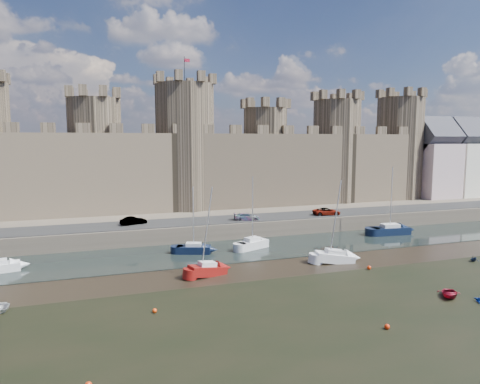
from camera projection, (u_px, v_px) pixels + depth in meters
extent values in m
plane|color=black|center=(277.00, 324.00, 35.68)|extent=(160.00, 160.00, 0.00)
cube|color=black|center=(311.00, 359.00, 30.03)|extent=(70.00, 34.00, 0.01)
cube|color=black|center=(207.00, 253.00, 58.28)|extent=(160.00, 12.00, 0.08)
cube|color=#4C443A|center=(166.00, 206.00, 92.04)|extent=(160.00, 60.00, 2.50)
cube|color=black|center=(192.00, 221.00, 67.40)|extent=(160.00, 7.00, 0.10)
cube|color=#42382B|center=(175.00, 171.00, 79.75)|extent=(100.00, 9.00, 14.00)
cylinder|color=#42382B|center=(96.00, 156.00, 74.99)|extent=(9.00, 9.00, 20.00)
cylinder|color=#42382B|center=(186.00, 147.00, 79.83)|extent=(11.00, 11.00, 23.00)
cylinder|color=black|center=(184.00, 70.00, 78.14)|extent=(0.10, 0.10, 5.00)
cube|color=maroon|center=(187.00, 60.00, 78.08)|extent=(1.00, 0.03, 0.60)
cylinder|color=#42382B|center=(265.00, 157.00, 85.09)|extent=(9.00, 9.00, 19.00)
cylinder|color=#42382B|center=(336.00, 151.00, 89.99)|extent=(10.00, 10.00, 21.00)
cylinder|color=#42382B|center=(399.00, 148.00, 94.95)|extent=(10.00, 10.00, 22.00)
cube|color=beige|center=(433.00, 171.00, 96.18)|extent=(8.50, 9.00, 12.00)
cube|color=#38383F|center=(435.00, 137.00, 95.26)|extent=(8.50, 9.05, 9.05)
cube|color=white|center=(465.00, 170.00, 99.00)|extent=(8.50, 9.00, 12.00)
cube|color=#38383F|center=(467.00, 137.00, 98.09)|extent=(8.50, 9.05, 9.05)
imported|color=gray|center=(133.00, 221.00, 64.76)|extent=(4.13, 2.44, 1.29)
imported|color=gray|center=(247.00, 217.00, 68.45)|extent=(4.45, 2.56, 1.21)
imported|color=gray|center=(327.00, 212.00, 73.06)|extent=(4.92, 2.76, 1.30)
cube|color=black|center=(194.00, 250.00, 57.85)|extent=(4.86, 3.17, 0.99)
cube|color=silver|center=(194.00, 244.00, 57.77)|extent=(2.31, 1.83, 0.45)
cylinder|color=silver|center=(193.00, 217.00, 57.31)|extent=(0.14, 0.14, 8.10)
cube|color=silver|center=(252.00, 245.00, 60.33)|extent=(5.09, 3.52, 1.12)
cube|color=silver|center=(252.00, 239.00, 60.23)|extent=(2.44, 2.00, 0.51)
cylinder|color=silver|center=(252.00, 209.00, 59.71)|extent=(0.14, 0.14, 9.12)
cube|color=black|center=(390.00, 231.00, 69.40)|extent=(6.46, 3.04, 1.19)
cube|color=silver|center=(390.00, 225.00, 69.29)|extent=(2.93, 1.97, 0.54)
cylinder|color=silver|center=(391.00, 197.00, 68.74)|extent=(0.14, 0.14, 9.76)
cube|color=maroon|center=(207.00, 271.00, 48.53)|extent=(4.63, 2.71, 1.11)
cube|color=silver|center=(207.00, 264.00, 48.44)|extent=(2.16, 1.62, 0.50)
cylinder|color=silver|center=(207.00, 227.00, 47.92)|extent=(0.14, 0.14, 9.06)
cube|color=white|center=(334.00, 258.00, 53.75)|extent=(5.11, 2.77, 1.14)
cube|color=silver|center=(335.00, 252.00, 53.65)|extent=(2.36, 1.70, 0.52)
cylinder|color=silver|center=(336.00, 217.00, 53.12)|extent=(0.14, 0.14, 9.30)
imported|color=maroon|center=(449.00, 294.00, 41.84)|extent=(3.61, 3.71, 0.63)
imported|color=black|center=(474.00, 259.00, 54.14)|extent=(1.62, 1.49, 0.71)
sphere|color=#F23E0A|center=(155.00, 311.00, 38.04)|extent=(0.41, 0.41, 0.41)
sphere|color=red|center=(387.00, 327.00, 34.76)|extent=(0.44, 0.44, 0.44)
sphere|color=red|center=(369.00, 268.00, 50.76)|extent=(0.48, 0.48, 0.48)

